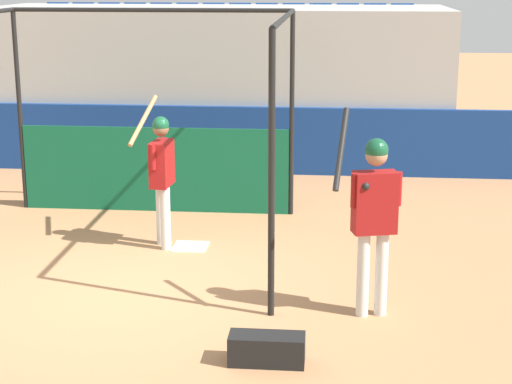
% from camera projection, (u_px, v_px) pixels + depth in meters
% --- Properties ---
extents(ground_plane, '(60.00, 60.00, 0.00)m').
position_uv_depth(ground_plane, '(129.00, 292.00, 9.63)').
color(ground_plane, '#A8754C').
extents(outfield_wall, '(24.00, 0.12, 1.20)m').
position_uv_depth(outfield_wall, '(207.00, 139.00, 15.21)').
color(outfield_wall, navy).
rests_on(outfield_wall, ground).
extents(bleacher_section, '(8.70, 3.20, 2.88)m').
position_uv_depth(bleacher_section, '(219.00, 81.00, 16.60)').
color(bleacher_section, '#9E9E99').
rests_on(bleacher_section, ground).
extents(batting_cage, '(4.12, 3.94, 3.00)m').
position_uv_depth(batting_cage, '(144.00, 137.00, 11.93)').
color(batting_cage, black).
rests_on(batting_cage, ground).
extents(home_plate, '(0.44, 0.44, 0.02)m').
position_uv_depth(home_plate, '(190.00, 247.00, 11.19)').
color(home_plate, white).
rests_on(home_plate, ground).
extents(player_batter, '(0.55, 0.96, 1.91)m').
position_uv_depth(player_batter, '(161.00, 169.00, 10.97)').
color(player_batter, silver).
rests_on(player_batter, ground).
extents(player_waiting, '(0.71, 0.56, 2.17)m').
position_uv_depth(player_waiting, '(374.00, 209.00, 8.70)').
color(player_waiting, silver).
rests_on(player_waiting, ground).
extents(equipment_bag, '(0.70, 0.28, 0.28)m').
position_uv_depth(equipment_bag, '(267.00, 349.00, 7.84)').
color(equipment_bag, black).
rests_on(equipment_bag, ground).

